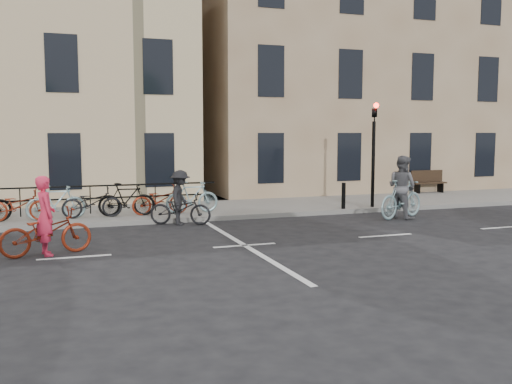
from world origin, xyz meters
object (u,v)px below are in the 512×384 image
object	(u,v)px
traffic_light	(374,142)
cyclist_grey	(402,193)
cyclist_pink	(46,228)
cyclist_dark	(180,203)
bench	(428,181)

from	to	relation	value
traffic_light	cyclist_grey	world-z (taller)	traffic_light
cyclist_pink	cyclist_dark	xyz separation A→B (m)	(3.76, 3.20, 0.02)
traffic_light	cyclist_pink	world-z (taller)	traffic_light
cyclist_grey	traffic_light	bearing A→B (deg)	-21.23
cyclist_pink	cyclist_dark	distance (m)	4.94
traffic_light	cyclist_grey	distance (m)	2.42
cyclist_pink	traffic_light	bearing A→B (deg)	-84.04
cyclist_grey	bench	bearing A→B (deg)	-63.77
traffic_light	cyclist_dark	world-z (taller)	traffic_light
traffic_light	bench	bearing A→B (deg)	35.25
traffic_light	cyclist_grey	bearing A→B (deg)	-90.31
traffic_light	bench	xyz separation A→B (m)	(4.80, 3.39, -1.78)
cyclist_pink	cyclist_dark	bearing A→B (deg)	-63.39
bench	cyclist_grey	bearing A→B (deg)	-132.85
cyclist_pink	cyclist_grey	bearing A→B (deg)	-92.86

